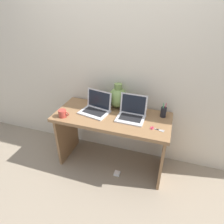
# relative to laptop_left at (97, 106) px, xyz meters

# --- Properties ---
(ground_plane) EXTENTS (6.00, 6.00, 0.00)m
(ground_plane) POSITION_rel_laptop_left_xyz_m (0.21, -0.05, -0.80)
(ground_plane) COLOR gray
(back_wall) EXTENTS (4.40, 0.04, 2.40)m
(back_wall) POSITION_rel_laptop_left_xyz_m (0.21, 0.28, 0.40)
(back_wall) COLOR beige
(back_wall) RESTS_ON ground
(desk) EXTENTS (1.34, 0.58, 0.73)m
(desk) POSITION_rel_laptop_left_xyz_m (0.21, -0.05, -0.23)
(desk) COLOR olive
(desk) RESTS_ON ground
(laptop_left) EXTENTS (0.37, 0.31, 0.24)m
(laptop_left) POSITION_rel_laptop_left_xyz_m (0.00, 0.00, 0.00)
(laptop_left) COLOR silver
(laptop_left) RESTS_ON desk
(laptop_right) EXTENTS (0.31, 0.26, 0.25)m
(laptop_right) POSITION_rel_laptop_left_xyz_m (0.43, 0.00, 0.00)
(laptop_right) COLOR silver
(laptop_right) RESTS_ON desk
(green_vase) EXTENTS (0.24, 0.24, 0.30)m
(green_vase) POSITION_rel_laptop_left_xyz_m (0.21, 0.18, 0.07)
(green_vase) COLOR #75934C
(green_vase) RESTS_ON desk
(coffee_mug) EXTENTS (0.13, 0.09, 0.08)m
(coffee_mug) POSITION_rel_laptop_left_xyz_m (-0.32, -0.24, -0.02)
(coffee_mug) COLOR #B23D33
(coffee_mug) RESTS_ON desk
(pen_cup) EXTENTS (0.07, 0.07, 0.18)m
(pen_cup) POSITION_rel_laptop_left_xyz_m (0.76, 0.11, -0.00)
(pen_cup) COLOR black
(pen_cup) RESTS_ON desk
(scissors) EXTENTS (0.15, 0.06, 0.01)m
(scissors) POSITION_rel_laptop_left_xyz_m (0.71, -0.16, -0.06)
(scissors) COLOR #B7B7BC
(scissors) RESTS_ON desk
(power_brick) EXTENTS (0.07, 0.07, 0.03)m
(power_brick) POSITION_rel_laptop_left_xyz_m (0.33, -0.22, -0.78)
(power_brick) COLOR white
(power_brick) RESTS_ON ground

